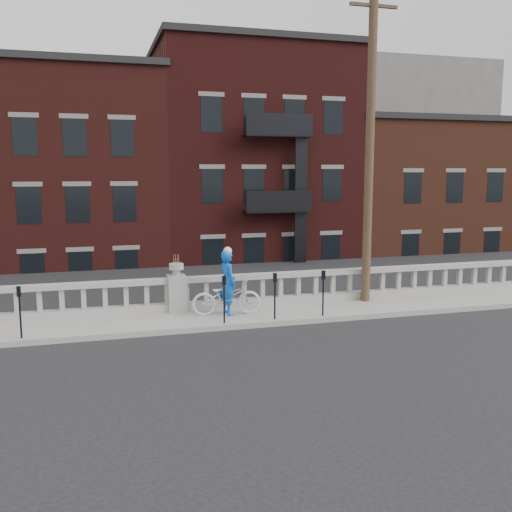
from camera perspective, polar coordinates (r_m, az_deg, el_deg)
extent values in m
plane|color=black|center=(14.09, -5.55, -9.80)|extent=(120.00, 120.00, 0.00)
cube|color=gray|center=(16.91, -7.42, -6.43)|extent=(32.00, 2.20, 0.15)
cube|color=gray|center=(17.77, -7.89, -5.04)|extent=(28.00, 0.34, 0.25)
cube|color=gray|center=(17.59, -7.95, -2.43)|extent=(28.00, 0.34, 0.16)
cube|color=gray|center=(17.67, -7.92, -3.70)|extent=(0.55, 0.55, 1.10)
cylinder|color=gray|center=(17.55, -7.96, -1.63)|extent=(0.24, 0.24, 0.20)
cylinder|color=gray|center=(17.52, -7.98, -1.05)|extent=(0.44, 0.44, 0.18)
cube|color=#605E59|center=(18.91, -7.87, -12.77)|extent=(36.00, 0.50, 5.15)
cube|color=black|center=(40.36, -12.19, -5.51)|extent=(80.00, 44.00, 0.50)
cube|color=#595651|center=(22.86, -14.41, -10.68)|extent=(16.00, 7.00, 4.00)
cube|color=#595651|center=(52.16, 12.00, 7.90)|extent=(14.00, 14.00, 18.00)
cube|color=#441613|center=(33.24, -18.78, 3.92)|extent=(10.00, 14.00, 14.00)
cube|color=black|center=(33.49, -19.39, 16.20)|extent=(10.30, 14.30, 0.30)
cube|color=#3C1110|center=(34.20, -1.79, 5.74)|extent=(10.00, 14.00, 15.50)
cube|color=black|center=(34.72, -1.86, 18.88)|extent=(10.30, 14.30, 0.30)
cube|color=#542819|center=(38.02, 13.02, 3.17)|extent=(10.00, 14.00, 12.00)
cube|color=black|center=(37.97, 13.33, 12.45)|extent=(10.30, 14.30, 0.30)
cylinder|color=#422D1E|center=(18.84, 11.29, 10.59)|extent=(0.28, 0.28, 10.00)
cube|color=#422D1E|center=(19.49, 11.69, 23.33)|extent=(1.60, 0.10, 0.10)
cylinder|color=black|center=(15.88, -22.50, -5.69)|extent=(0.05, 0.05, 1.10)
cube|color=black|center=(15.73, -22.64, -3.28)|extent=(0.10, 0.08, 0.26)
cube|color=black|center=(15.68, -22.67, -3.17)|extent=(0.06, 0.01, 0.08)
cylinder|color=black|center=(16.13, -3.20, -4.81)|extent=(0.05, 0.05, 1.10)
cube|color=black|center=(15.99, -3.22, -2.44)|extent=(0.10, 0.08, 0.26)
cube|color=black|center=(15.94, -3.19, -2.33)|extent=(0.06, 0.01, 0.08)
cylinder|color=black|center=(16.52, 1.89, -4.49)|extent=(0.05, 0.05, 1.10)
cube|color=black|center=(16.38, 1.91, -2.17)|extent=(0.10, 0.08, 0.26)
cube|color=black|center=(16.33, 1.96, -2.06)|extent=(0.06, 0.01, 0.08)
cylinder|color=black|center=(17.03, 6.72, -4.15)|extent=(0.05, 0.05, 1.10)
cube|color=black|center=(16.89, 6.76, -1.90)|extent=(0.10, 0.08, 0.26)
cube|color=black|center=(16.85, 6.82, -1.79)|extent=(0.06, 0.01, 0.08)
imported|color=silver|center=(17.07, -2.97, -4.10)|extent=(2.11, 0.88, 1.08)
imported|color=blue|center=(17.02, -2.84, -2.67)|extent=(0.60, 0.79, 1.93)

